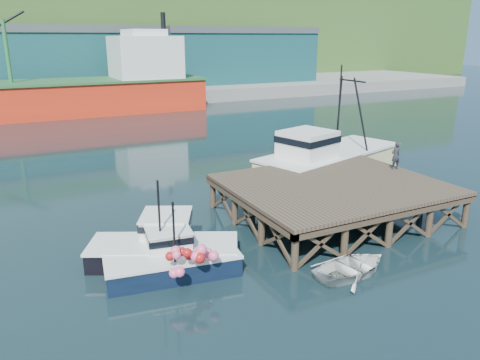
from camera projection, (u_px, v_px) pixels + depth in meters
ground at (251, 233)px, 25.71m from camera, size 300.00×300.00×0.00m
wharf at (335, 186)px, 27.34m from camera, size 12.00×10.00×2.62m
far_quay at (71, 91)px, 85.21m from camera, size 160.00×40.00×2.00m
warehouse_mid at (72, 61)px, 79.33m from camera, size 28.00×16.00×9.00m
warehouse_right at (231, 57)px, 92.23m from camera, size 30.00×16.00×9.00m
cargo_ship at (25, 92)px, 62.11m from camera, size 55.50×10.00×13.75m
hillside at (48, 34)px, 107.92m from camera, size 220.00×50.00×22.00m
boat_navy at (172, 258)px, 21.11m from camera, size 6.21×3.66×3.73m
boat_black at (165, 244)px, 22.39m from camera, size 7.40×6.19×4.31m
trawler at (327, 157)px, 35.02m from camera, size 13.33×7.90×8.42m
dinghy at (352, 267)px, 21.06m from camera, size 4.12×3.13×0.80m
dockworker at (396, 155)px, 30.06m from camera, size 0.66×0.45×1.79m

